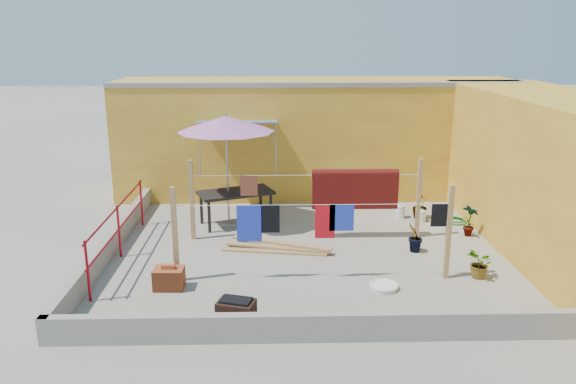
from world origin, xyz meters
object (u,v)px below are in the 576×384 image
object	(u,v)px
brick_stack	(169,278)
water_jug_a	(421,216)
brazier	(236,314)
water_jug_b	(400,211)
green_hose	(455,221)
plant_back_a	(373,193)
white_basin	(384,286)
outdoor_table	(236,194)
patio_umbrella	(226,125)

from	to	relation	value
brick_stack	water_jug_a	world-z (taller)	brick_stack
brazier	water_jug_b	size ratio (longest dim) A/B	1.73
green_hose	plant_back_a	distance (m)	2.28
brick_stack	white_basin	distance (m)	3.86
white_basin	water_jug_a	xyz separation A→B (m)	(1.62, 3.70, 0.09)
water_jug_b	green_hose	xyz separation A→B (m)	(1.27, -0.37, -0.13)
outdoor_table	water_jug_b	size ratio (longest dim) A/B	5.22
outdoor_table	green_hose	distance (m)	5.36
brick_stack	water_jug_b	size ratio (longest dim) A/B	1.46
patio_umbrella	water_jug_a	bearing A→B (deg)	1.50
brazier	brick_stack	bearing A→B (deg)	131.44
brazier	green_hose	world-z (taller)	brazier
outdoor_table	green_hose	bearing A→B (deg)	-0.16
patio_umbrella	brick_stack	distance (m)	4.20
outdoor_table	white_basin	world-z (taller)	outdoor_table
brick_stack	plant_back_a	xyz separation A→B (m)	(4.52, 4.93, 0.15)
water_jug_a	white_basin	bearing A→B (deg)	-113.65
outdoor_table	water_jug_a	world-z (taller)	outdoor_table
brazier	water_jug_a	bearing A→B (deg)	50.49
plant_back_a	patio_umbrella	bearing A→B (deg)	-158.54
brazier	water_jug_b	bearing A→B (deg)	55.30
brick_stack	water_jug_b	world-z (taller)	brick_stack
patio_umbrella	water_jug_a	xyz separation A→B (m)	(4.67, 0.12, -2.28)
brazier	green_hose	distance (m)	7.07
patio_umbrella	white_basin	bearing A→B (deg)	-49.61
plant_back_a	outdoor_table	bearing A→B (deg)	-158.74
white_basin	green_hose	distance (m)	4.39
brick_stack	green_hose	bearing A→B (deg)	29.36
outdoor_table	brick_stack	size ratio (longest dim) A/B	3.57
brazier	water_jug_a	size ratio (longest dim) A/B	2.02
brazier	plant_back_a	xyz separation A→B (m)	(3.22, 6.40, 0.11)
water_jug_a	plant_back_a	xyz separation A→B (m)	(-0.96, 1.34, 0.21)
outdoor_table	water_jug_b	world-z (taller)	outdoor_table
brazier	outdoor_table	bearing A→B (deg)	93.64
outdoor_table	plant_back_a	bearing A→B (deg)	21.26
patio_umbrella	water_jug_b	size ratio (longest dim) A/B	7.94
patio_umbrella	plant_back_a	xyz separation A→B (m)	(3.71, 1.46, -2.07)
water_jug_a	plant_back_a	world-z (taller)	plant_back_a
outdoor_table	plant_back_a	xyz separation A→B (m)	(3.54, 1.38, -0.38)
brick_stack	plant_back_a	size ratio (longest dim) A/B	0.77
brick_stack	plant_back_a	bearing A→B (deg)	47.51
brazier	water_jug_a	distance (m)	6.56
outdoor_table	plant_back_a	distance (m)	3.82
outdoor_table	water_jug_a	xyz separation A→B (m)	(4.49, 0.04, -0.59)
water_jug_a	brick_stack	bearing A→B (deg)	-146.71
white_basin	green_hose	bearing A→B (deg)	56.25
outdoor_table	water_jug_b	distance (m)	4.10
brick_stack	white_basin	bearing A→B (deg)	-1.62
white_basin	outdoor_table	bearing A→B (deg)	128.12
brazier	water_jug_b	distance (m)	6.54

